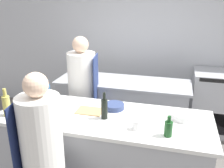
# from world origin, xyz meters

# --- Properties ---
(wall_back) EXTENTS (8.00, 0.06, 2.80)m
(wall_back) POSITION_xyz_m (0.00, 2.13, 1.40)
(wall_back) COLOR silver
(wall_back) RESTS_ON ground_plane
(prep_counter) EXTENTS (2.33, 0.86, 0.94)m
(prep_counter) POSITION_xyz_m (0.00, 0.00, 0.47)
(prep_counter) COLOR #A8AAAF
(prep_counter) RESTS_ON ground_plane
(pass_counter) EXTENTS (2.05, 0.69, 0.94)m
(pass_counter) POSITION_xyz_m (-0.06, 1.20, 0.47)
(pass_counter) COLOR #A8AAAF
(pass_counter) RESTS_ON ground_plane
(oven_range) EXTENTS (0.83, 0.67, 1.03)m
(oven_range) POSITION_xyz_m (1.43, 1.74, 0.52)
(oven_range) COLOR #A8AAAF
(oven_range) RESTS_ON ground_plane
(chef_at_prep_near) EXTENTS (0.39, 0.38, 1.63)m
(chef_at_prep_near) POSITION_xyz_m (-0.32, -0.75, 0.81)
(chef_at_prep_near) COLOR black
(chef_at_prep_near) RESTS_ON ground_plane
(chef_at_stove) EXTENTS (0.43, 0.41, 1.67)m
(chef_at_stove) POSITION_xyz_m (-0.55, 0.77, 0.83)
(chef_at_stove) COLOR black
(chef_at_stove) RESTS_ON ground_plane
(bottle_olive_oil) EXTENTS (0.09, 0.09, 0.30)m
(bottle_olive_oil) POSITION_xyz_m (-1.07, 0.23, 1.06)
(bottle_olive_oil) COLOR silver
(bottle_olive_oil) RESTS_ON prep_counter
(bottle_vinegar) EXTENTS (0.06, 0.06, 0.24)m
(bottle_vinegar) POSITION_xyz_m (-0.85, 0.33, 1.03)
(bottle_vinegar) COLOR #2D5175
(bottle_vinegar) RESTS_ON prep_counter
(bottle_wine) EXTENTS (0.08, 0.08, 0.21)m
(bottle_wine) POSITION_xyz_m (0.70, -0.24, 1.02)
(bottle_wine) COLOR #19471E
(bottle_wine) RESTS_ON prep_counter
(bottle_cooking_oil) EXTENTS (0.06, 0.06, 0.21)m
(bottle_cooking_oil) POSITION_xyz_m (-0.67, -0.20, 1.02)
(bottle_cooking_oil) COLOR #5B2319
(bottle_cooking_oil) RESTS_ON prep_counter
(bottle_sauce) EXTENTS (0.08, 0.08, 0.31)m
(bottle_sauce) POSITION_xyz_m (-1.02, -0.26, 1.06)
(bottle_sauce) COLOR #B2A84C
(bottle_sauce) RESTS_ON prep_counter
(bottle_water) EXTENTS (0.07, 0.07, 0.30)m
(bottle_water) POSITION_xyz_m (0.02, -0.06, 1.06)
(bottle_water) COLOR black
(bottle_water) RESTS_ON prep_counter
(bowl_mixing_large) EXTENTS (0.25, 0.25, 0.07)m
(bowl_mixing_large) POSITION_xyz_m (0.84, 0.15, 0.97)
(bowl_mixing_large) COLOR white
(bowl_mixing_large) RESTS_ON prep_counter
(bowl_prep_small) EXTENTS (0.24, 0.24, 0.06)m
(bowl_prep_small) POSITION_xyz_m (0.06, 0.21, 0.97)
(bowl_prep_small) COLOR navy
(bowl_prep_small) RESTS_ON prep_counter
(bowl_ceramic_blue) EXTENTS (0.23, 0.23, 0.08)m
(bowl_ceramic_blue) POSITION_xyz_m (-0.47, -0.19, 0.98)
(bowl_ceramic_blue) COLOR white
(bowl_ceramic_blue) RESTS_ON prep_counter
(cup) EXTENTS (0.08, 0.08, 0.10)m
(cup) POSITION_xyz_m (0.40, -0.19, 0.99)
(cup) COLOR white
(cup) RESTS_ON prep_counter
(cutting_board) EXTENTS (0.30, 0.21, 0.01)m
(cutting_board) POSITION_xyz_m (-0.19, 0.06, 0.94)
(cutting_board) COLOR tan
(cutting_board) RESTS_ON prep_counter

